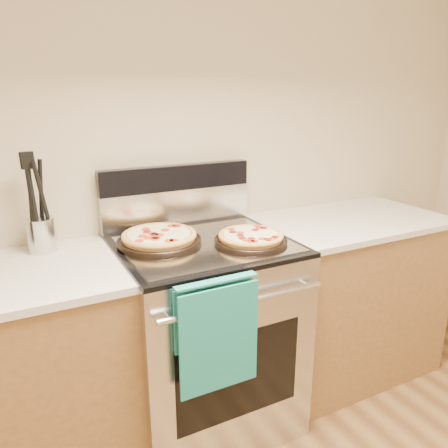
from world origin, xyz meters
name	(u,v)px	position (x,y,z in m)	size (l,w,h in m)	color
wall_back	(172,137)	(0.00, 2.00, 1.35)	(4.00, 4.00, 0.00)	#C8B790
range_body	(205,336)	(0.00, 1.65, 0.45)	(0.76, 0.68, 0.90)	#B7B7BC
oven_window	(239,375)	(0.00, 1.31, 0.45)	(0.56, 0.01, 0.40)	black
cooktop	(204,245)	(0.00, 1.65, 0.91)	(0.76, 0.68, 0.02)	black
backsplash_lower	(177,207)	(0.00, 1.96, 1.01)	(0.76, 0.06, 0.18)	silver
backsplash_upper	(176,177)	(0.00, 1.96, 1.16)	(0.76, 0.06, 0.12)	black
oven_handle	(245,302)	(0.00, 1.27, 0.80)	(0.03, 0.03, 0.70)	silver
dish_towel	(217,333)	(-0.12, 1.27, 0.70)	(0.32, 0.05, 0.42)	#187A6E
foil_sheet	(206,244)	(0.00, 1.62, 0.92)	(0.70, 0.55, 0.01)	gray
cabinet_right	(343,297)	(0.88, 1.68, 0.44)	(1.00, 0.62, 0.88)	brown
countertop_right	(350,221)	(0.88, 1.68, 0.90)	(1.02, 0.64, 0.03)	#BAB3A7
pepperoni_pizza_back	(159,238)	(-0.18, 1.72, 0.95)	(0.36, 0.36, 0.05)	#C0833A
pepperoni_pizza_front	(251,238)	(0.18, 1.54, 0.95)	(0.32, 0.32, 0.04)	#C0833A
utensil_crock	(42,235)	(-0.64, 1.89, 0.98)	(0.12, 0.12, 0.15)	silver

